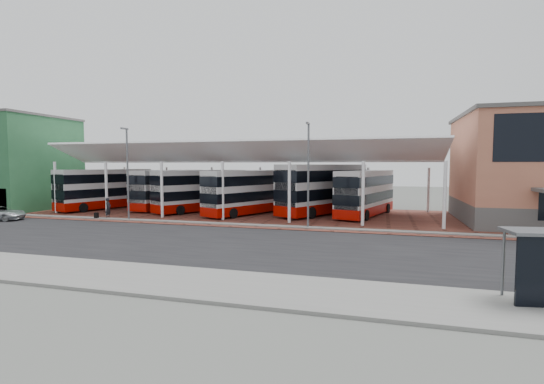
{
  "coord_description": "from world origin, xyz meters",
  "views": [
    {
      "loc": [
        7.48,
        -23.39,
        4.92
      ],
      "look_at": [
        -1.75,
        9.39,
        2.54
      ],
      "focal_mm": 26.0,
      "sensor_mm": 36.0,
      "label": 1
    }
  ],
  "objects_px": {
    "bus_2": "(201,191)",
    "bus_3": "(249,192)",
    "pedestrian": "(108,208)",
    "bus_0": "(105,189)",
    "bus_4": "(324,189)",
    "bus_1": "(168,189)",
    "bus_5": "(366,193)"
  },
  "relations": [
    {
      "from": "bus_0",
      "to": "pedestrian",
      "type": "bearing_deg",
      "value": -32.02
    },
    {
      "from": "bus_5",
      "to": "pedestrian",
      "type": "distance_m",
      "value": 23.79
    },
    {
      "from": "bus_1",
      "to": "bus_3",
      "type": "xyz_separation_m",
      "value": [
        10.3,
        -2.36,
        0.02
      ]
    },
    {
      "from": "bus_4",
      "to": "bus_2",
      "type": "bearing_deg",
      "value": -147.01
    },
    {
      "from": "bus_3",
      "to": "bus_5",
      "type": "distance_m",
      "value": 11.23
    },
    {
      "from": "bus_5",
      "to": "bus_2",
      "type": "bearing_deg",
      "value": -160.49
    },
    {
      "from": "bus_3",
      "to": "pedestrian",
      "type": "height_order",
      "value": "bus_3"
    },
    {
      "from": "bus_2",
      "to": "bus_3",
      "type": "height_order",
      "value": "bus_3"
    },
    {
      "from": "bus_2",
      "to": "bus_0",
      "type": "bearing_deg",
      "value": -147.23
    },
    {
      "from": "pedestrian",
      "to": "bus_4",
      "type": "bearing_deg",
      "value": -71.93
    },
    {
      "from": "bus_4",
      "to": "pedestrian",
      "type": "height_order",
      "value": "bus_4"
    },
    {
      "from": "bus_4",
      "to": "pedestrian",
      "type": "bearing_deg",
      "value": -127.16
    },
    {
      "from": "bus_1",
      "to": "bus_4",
      "type": "xyz_separation_m",
      "value": [
        17.31,
        -0.17,
        0.31
      ]
    },
    {
      "from": "bus_0",
      "to": "bus_2",
      "type": "relative_size",
      "value": 1.05
    },
    {
      "from": "bus_2",
      "to": "pedestrian",
      "type": "xyz_separation_m",
      "value": [
        -5.54,
        -7.46,
        -1.19
      ]
    },
    {
      "from": "bus_4",
      "to": "bus_0",
      "type": "bearing_deg",
      "value": -148.04
    },
    {
      "from": "bus_3",
      "to": "bus_2",
      "type": "bearing_deg",
      "value": -163.8
    },
    {
      "from": "bus_2",
      "to": "pedestrian",
      "type": "height_order",
      "value": "bus_2"
    },
    {
      "from": "bus_3",
      "to": "pedestrian",
      "type": "relative_size",
      "value": 5.57
    },
    {
      "from": "bus_0",
      "to": "bus_3",
      "type": "height_order",
      "value": "bus_0"
    },
    {
      "from": "bus_3",
      "to": "pedestrian",
      "type": "distance_m",
      "value": 12.99
    },
    {
      "from": "bus_2",
      "to": "bus_5",
      "type": "bearing_deg",
      "value": 32.34
    },
    {
      "from": "bus_4",
      "to": "bus_3",
      "type": "bearing_deg",
      "value": -135.64
    },
    {
      "from": "bus_3",
      "to": "pedestrian",
      "type": "xyz_separation_m",
      "value": [
        -11.13,
        -6.59,
        -1.19
      ]
    },
    {
      "from": "bus_0",
      "to": "bus_4",
      "type": "relative_size",
      "value": 0.91
    },
    {
      "from": "bus_4",
      "to": "bus_5",
      "type": "distance_m",
      "value": 4.08
    },
    {
      "from": "bus_2",
      "to": "bus_5",
      "type": "xyz_separation_m",
      "value": [
        16.67,
        0.97,
        0.01
      ]
    },
    {
      "from": "bus_0",
      "to": "bus_5",
      "type": "xyz_separation_m",
      "value": [
        27.84,
        1.71,
        -0.02
      ]
    },
    {
      "from": "pedestrian",
      "to": "bus_5",
      "type": "bearing_deg",
      "value": -76.95
    },
    {
      "from": "bus_5",
      "to": "pedestrian",
      "type": "xyz_separation_m",
      "value": [
        -22.21,
        -8.43,
        -1.19
      ]
    },
    {
      "from": "bus_5",
      "to": "bus_0",
      "type": "bearing_deg",
      "value": -160.31
    },
    {
      "from": "bus_2",
      "to": "bus_3",
      "type": "bearing_deg",
      "value": 20.12
    }
  ]
}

